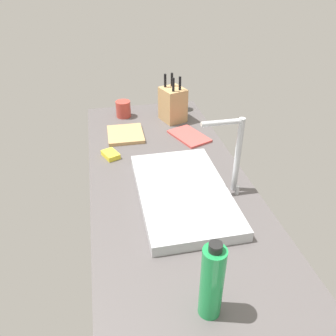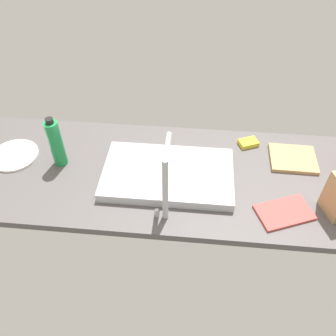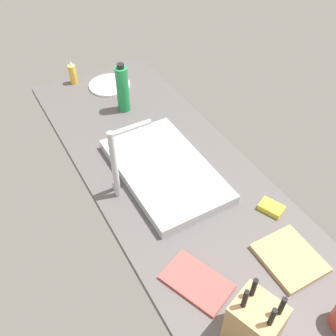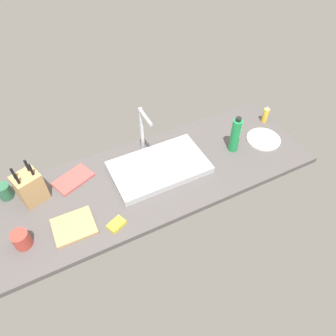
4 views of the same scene
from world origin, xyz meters
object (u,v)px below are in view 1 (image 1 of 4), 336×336
object	(u,v)px
sink_basin	(183,193)
cutting_board	(126,134)
dish_sponge	(111,155)
ceramic_cup	(181,102)
faucet	(234,150)
coffee_mug	(123,109)
water_bottle	(212,282)
knife_block	(173,104)
dish_towel	(189,136)

from	to	relation	value
sink_basin	cutting_board	xyz separation A→B (cm)	(-57.83, -17.07, -1.26)
sink_basin	dish_sponge	bearing A→B (deg)	-145.11
sink_basin	dish_sponge	world-z (taller)	sink_basin
sink_basin	ceramic_cup	size ratio (longest dim) A/B	6.23
faucet	cutting_board	world-z (taller)	faucet
coffee_mug	dish_sponge	xyz separation A→B (cm)	(45.36, -10.58, -3.50)
water_bottle	coffee_mug	distance (cm)	134.34
faucet	knife_block	size ratio (longest dim) A/B	1.22
ceramic_cup	water_bottle	bearing A→B (deg)	-10.42
sink_basin	cutting_board	size ratio (longest dim) A/B	2.71
cutting_board	dish_sponge	size ratio (longest dim) A/B	2.37
water_bottle	knife_block	bearing A→B (deg)	172.22
knife_block	water_bottle	world-z (taller)	knife_block
faucet	dish_sponge	distance (cm)	61.55
faucet	dish_sponge	bearing A→B (deg)	-128.36
knife_block	water_bottle	distance (cm)	124.34
dish_towel	ceramic_cup	size ratio (longest dim) A/B	2.38
water_bottle	dish_towel	world-z (taller)	water_bottle
cutting_board	water_bottle	xyz separation A→B (cm)	(108.69, 12.00, 11.14)
sink_basin	dish_sponge	size ratio (longest dim) A/B	6.42
coffee_mug	dish_sponge	distance (cm)	46.70
sink_basin	ceramic_cup	distance (cm)	88.62
water_bottle	faucet	bearing A→B (deg)	154.15
dish_sponge	coffee_mug	bearing A→B (deg)	166.87
faucet	knife_block	world-z (taller)	faucet
coffee_mug	dish_sponge	world-z (taller)	coffee_mug
ceramic_cup	coffee_mug	bearing A→B (deg)	-84.56
sink_basin	coffee_mug	xyz separation A→B (cm)	(-82.87, -15.58, 2.54)
cutting_board	water_bottle	size ratio (longest dim) A/B	0.83
cutting_board	ceramic_cup	bearing A→B (deg)	127.38
ceramic_cup	dish_sponge	distance (cm)	67.33
faucet	dish_sponge	world-z (taller)	faucet
dish_towel	coffee_mug	distance (cm)	45.91
faucet	knife_block	xyz separation A→B (cm)	(-71.35, -8.28, -9.36)
water_bottle	ceramic_cup	xyz separation A→B (cm)	(-137.13, 25.21, -7.40)
sink_basin	dish_towel	size ratio (longest dim) A/B	2.61
dish_towel	dish_sponge	xyz separation A→B (cm)	(11.93, -41.78, 0.60)
water_bottle	ceramic_cup	size ratio (longest dim) A/B	2.76
cutting_board	ceramic_cup	distance (cm)	46.99
sink_basin	faucet	distance (cm)	26.21
dish_towel	coffee_mug	bearing A→B (deg)	-136.97
faucet	cutting_board	size ratio (longest dim) A/B	1.50
coffee_mug	dish_sponge	bearing A→B (deg)	-13.13
sink_basin	water_bottle	size ratio (longest dim) A/B	2.26
ceramic_cup	faucet	bearing A→B (deg)	-0.07
dish_towel	water_bottle	bearing A→B (deg)	-11.65
cutting_board	coffee_mug	distance (cm)	25.37
faucet	ceramic_cup	world-z (taller)	faucet
water_bottle	coffee_mug	world-z (taller)	water_bottle
sink_basin	knife_block	size ratio (longest dim) A/B	2.20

